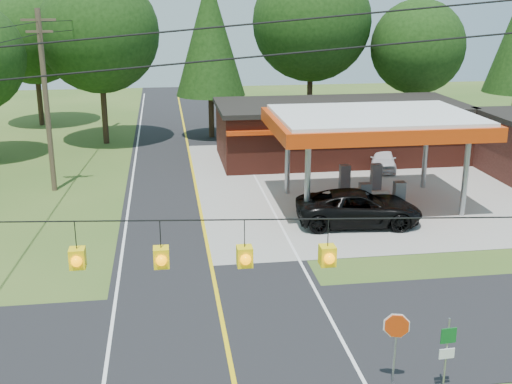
{
  "coord_description": "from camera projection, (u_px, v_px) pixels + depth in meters",
  "views": [
    {
      "loc": [
        -1.68,
        -18.23,
        10.65
      ],
      "look_at": [
        2.0,
        7.0,
        2.8
      ],
      "focal_mm": 45.0,
      "sensor_mm": 36.0,
      "label": 1
    }
  ],
  "objects": [
    {
      "name": "ground",
      "position": [
        226.0,
        341.0,
        20.61
      ],
      "size": [
        120.0,
        120.0,
        0.0
      ],
      "primitive_type": "plane",
      "color": "#33531D",
      "rests_on": "ground"
    },
    {
      "name": "main_highway",
      "position": [
        226.0,
        341.0,
        20.61
      ],
      "size": [
        8.0,
        120.0,
        0.02
      ],
      "primitive_type": "cube",
      "color": "black",
      "rests_on": "ground"
    },
    {
      "name": "cross_road",
      "position": [
        226.0,
        341.0,
        20.61
      ],
      "size": [
        70.0,
        7.0,
        0.02
      ],
      "primitive_type": "cube",
      "color": "black",
      "rests_on": "ground"
    },
    {
      "name": "lane_center_yellow",
      "position": [
        226.0,
        340.0,
        20.6
      ],
      "size": [
        0.15,
        110.0,
        0.0
      ],
      "primitive_type": "cube",
      "color": "yellow",
      "rests_on": "main_highway"
    },
    {
      "name": "gas_canopy",
      "position": [
        374.0,
        125.0,
        32.89
      ],
      "size": [
        10.6,
        7.4,
        4.88
      ],
      "color": "gray",
      "rests_on": "ground"
    },
    {
      "name": "convenience_store",
      "position": [
        339.0,
        130.0,
        43.16
      ],
      "size": [
        16.4,
        7.55,
        3.8
      ],
      "color": "#592319",
      "rests_on": "ground"
    },
    {
      "name": "utility_pole_far_left",
      "position": [
        46.0,
        99.0,
        35.0
      ],
      "size": [
        1.8,
        0.3,
        10.0
      ],
      "color": "#473828",
      "rests_on": "ground"
    },
    {
      "name": "utility_pole_north",
      "position": [
        101.0,
        72.0,
        51.42
      ],
      "size": [
        0.3,
        0.3,
        9.5
      ],
      "color": "#473828",
      "rests_on": "ground"
    },
    {
      "name": "overhead_beacons",
      "position": [
        202.0,
        224.0,
        12.97
      ],
      "size": [
        17.04,
        2.04,
        1.03
      ],
      "color": "black",
      "rests_on": "ground"
    },
    {
      "name": "treeline_backdrop",
      "position": [
        200.0,
        46.0,
        41.23
      ],
      "size": [
        70.27,
        51.59,
        13.3
      ],
      "color": "#332316",
      "rests_on": "ground"
    },
    {
      "name": "suv_car",
      "position": [
        359.0,
        208.0,
        30.85
      ],
      "size": [
        6.57,
        6.57,
        1.67
      ],
      "primitive_type": "imported",
      "rotation": [
        0.0,
        0.0,
        1.47
      ],
      "color": "black",
      "rests_on": "ground"
    },
    {
      "name": "sedan_car",
      "position": [
        383.0,
        159.0,
        40.73
      ],
      "size": [
        4.87,
        4.87,
        1.34
      ],
      "primitive_type": "imported",
      "rotation": [
        0.0,
        0.0,
        -0.28
      ],
      "color": "white",
      "rests_on": "ground"
    },
    {
      "name": "octagonal_stop_sign",
      "position": [
        396.0,
        332.0,
        17.9
      ],
      "size": [
        0.76,
        0.26,
        2.22
      ],
      "color": "gray",
      "rests_on": "ground"
    },
    {
      "name": "route_sign_post",
      "position": [
        447.0,
        348.0,
        17.69
      ],
      "size": [
        0.46,
        0.1,
        2.23
      ],
      "color": "gray",
      "rests_on": "ground"
    }
  ]
}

